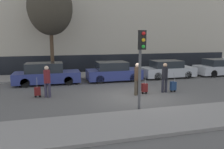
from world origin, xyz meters
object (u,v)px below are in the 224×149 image
Objects in this scene: parked_car_3 at (221,67)px; pedestrian_center at (137,77)px; bare_tree_near_crossing at (50,8)px; parked_car_1 at (113,72)px; parked_car_0 at (47,74)px; trolley_left at (38,91)px; parked_bicycle at (161,67)px; parked_car_2 at (168,70)px; pedestrian_right at (165,76)px; trolley_center at (144,88)px; traffic_light at (141,54)px; trolley_right at (173,86)px; pedestrian_left at (47,80)px.

parked_car_3 is 2.55× the size of pedestrian_center.
parked_car_1 is at bearing -26.90° from bare_tree_near_crossing.
parked_car_0 is 4.06× the size of trolley_left.
parked_bicycle is at bearing 1.51° from bare_tree_near_crossing.
pedestrian_right reaches higher than parked_car_2.
parked_car_2 reaches higher than trolley_center.
traffic_light is (-10.28, -6.91, 1.85)m from parked_car_3.
parked_car_2 is 6.23m from pedestrian_center.
trolley_right is (-7.10, -4.28, -0.28)m from parked_car_3.
parked_car_2 reaches higher than trolley_right.
parked_car_0 is 1.11× the size of parked_car_1.
pedestrian_center is (-4.35, -4.44, 0.39)m from parked_car_2.
traffic_light reaches higher than parked_car_1.
pedestrian_center is 3.05m from traffic_light.
bare_tree_near_crossing reaches higher than parked_bicycle.
parked_bicycle is (3.27, 6.69, -0.50)m from pedestrian_right.
pedestrian_center is 8.53m from parked_bicycle.
bare_tree_near_crossing is (-4.56, 6.60, 4.37)m from pedestrian_center.
pedestrian_left is (-9.19, -3.63, 0.33)m from parked_car_2.
parked_car_3 is 3.99× the size of trolley_right.
trolley_left is (-0.39, -3.46, -0.35)m from parked_car_0.
bare_tree_near_crossing reaches higher than parked_car_2.
trolley_right is at bearing -59.57° from parked_car_1.
parked_car_1 reaches higher than parked_car_2.
trolley_right is 0.16× the size of bare_tree_near_crossing.
pedestrian_center is at bearing -134.40° from parked_car_2.
parked_car_1 is 5.80m from parked_bicycle.
trolley_right is 0.33× the size of traffic_light.
parked_car_1 is 5.87m from pedestrian_left.
parked_car_0 is 3.50m from trolley_left.
parked_car_1 is 2.33× the size of pedestrian_left.
parked_car_0 is 0.60× the size of bare_tree_near_crossing.
bare_tree_near_crossing is at bearing -178.49° from parked_bicycle.
pedestrian_left is 5.44m from trolley_center.
parked_car_0 is 1.06× the size of parked_car_2.
trolley_right is at bearing -30.52° from parked_car_0.
parked_car_0 is at bearing -166.34° from parked_bicycle.
traffic_light is at bearing -126.70° from parked_car_2.
trolley_right is 4.65m from traffic_light.
trolley_right is (1.80, -0.06, 0.01)m from trolley_center.
pedestrian_center is 1.04× the size of pedestrian_right.
parked_car_1 is at bearing -58.84° from pedestrian_right.
pedestrian_left reaches higher than parked_car_2.
trolley_right is at bearing 164.78° from pedestrian_center.
parked_car_2 is 5.74m from trolley_center.
bare_tree_near_crossing is at bearing 153.10° from parked_car_1.
bare_tree_near_crossing reaches higher than pedestrian_right.
parked_car_3 is (5.08, -0.06, 0.00)m from parked_car_2.
bare_tree_near_crossing is (-6.88, 6.49, 5.04)m from trolley_right.
trolley_left is 7.63m from bare_tree_near_crossing.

